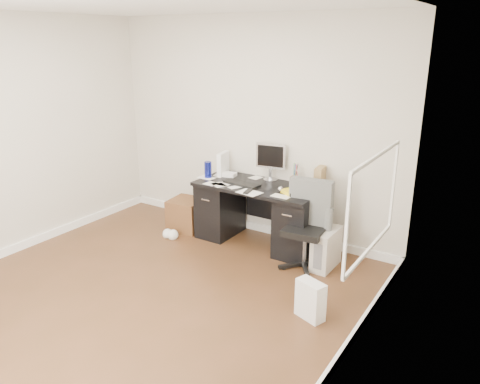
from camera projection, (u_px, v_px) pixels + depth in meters
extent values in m
plane|color=#482D17|center=(147.00, 294.00, 4.63)|extent=(4.00, 4.00, 0.00)
cube|color=beige|center=(252.00, 128.00, 5.81)|extent=(4.00, 0.02, 2.70)
cube|color=beige|center=(7.00, 138.00, 5.23)|extent=(0.02, 4.00, 2.70)
cube|color=beige|center=(351.00, 202.00, 3.19)|extent=(0.02, 4.00, 2.70)
cube|color=white|center=(126.00, 1.00, 3.79)|extent=(4.00, 4.00, 0.02)
cube|color=white|center=(251.00, 225.00, 6.21)|extent=(4.00, 0.03, 0.10)
cube|color=white|center=(337.00, 360.00, 3.61)|extent=(0.03, 4.00, 0.10)
cube|color=white|center=(25.00, 244.00, 5.63)|extent=(0.03, 4.00, 0.10)
cube|color=black|center=(258.00, 187.00, 5.57)|extent=(1.50, 0.70, 0.04)
cube|color=black|center=(220.00, 208.00, 5.97)|extent=(0.40, 0.60, 0.71)
cube|color=black|center=(298.00, 225.00, 5.41)|extent=(0.40, 0.60, 0.71)
cube|color=black|center=(271.00, 201.00, 5.92)|extent=(0.70, 0.03, 0.51)
cube|color=black|center=(242.00, 184.00, 5.57)|extent=(0.48, 0.20, 0.03)
sphere|color=#AFAEB3|center=(280.00, 189.00, 5.30)|extent=(0.08, 0.08, 0.07)
cylinder|color=navy|center=(208.00, 170.00, 5.84)|extent=(0.11, 0.11, 0.20)
cube|color=white|center=(223.00, 164.00, 5.94)|extent=(0.15, 0.27, 0.29)
cube|color=olive|center=(320.00, 178.00, 5.38)|extent=(0.14, 0.24, 0.26)
cube|color=yellow|center=(294.00, 191.00, 5.27)|extent=(0.28, 0.30, 0.04)
cube|color=beige|center=(326.00, 249.00, 5.12)|extent=(0.20, 0.44, 0.44)
cube|color=white|center=(310.00, 300.00, 4.19)|extent=(0.32, 0.27, 0.36)
cube|color=#482815|center=(187.00, 214.00, 6.16)|extent=(0.46, 0.46, 0.41)
cube|color=slate|center=(220.00, 220.00, 6.25)|extent=(0.39, 0.35, 0.19)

